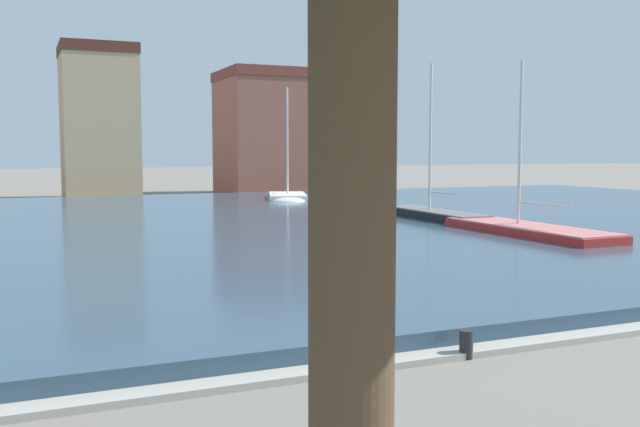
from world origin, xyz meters
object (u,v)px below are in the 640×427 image
object	(u,v)px
sailboat_black	(427,217)
mooring_bollard	(466,344)
sailboat_white	(288,199)
sailboat_red	(514,232)

from	to	relation	value
sailboat_black	mooring_bollard	xyz separation A→B (m)	(-10.78, -18.62, -0.19)
mooring_bollard	sailboat_black	bearing A→B (deg)	59.94
sailboat_white	mooring_bollard	distance (m)	34.31
mooring_bollard	sailboat_white	bearing A→B (deg)	74.58
sailboat_black	mooring_bollard	bearing A→B (deg)	-120.06
sailboat_white	sailboat_black	size ratio (longest dim) A/B	0.95
sailboat_red	mooring_bollard	size ratio (longest dim) A/B	18.20
sailboat_white	mooring_bollard	xyz separation A→B (m)	(-9.12, -33.07, -0.16)
sailboat_red	mooring_bollard	xyz separation A→B (m)	(-10.77, -12.20, -0.15)
sailboat_white	sailboat_black	bearing A→B (deg)	-83.48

